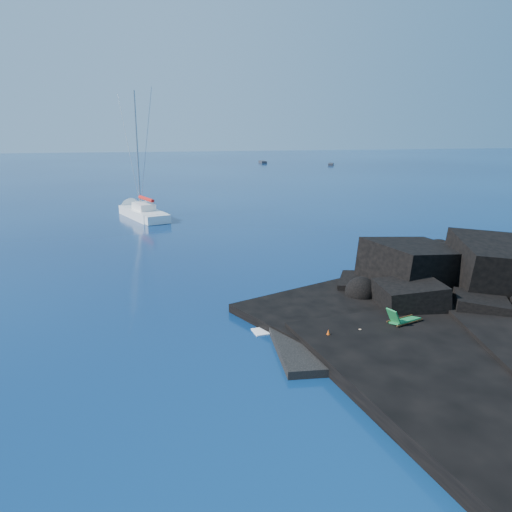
# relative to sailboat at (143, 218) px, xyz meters

# --- Properties ---
(ground) EXTENTS (400.00, 400.00, 0.00)m
(ground) POSITION_rel_sailboat_xyz_m (4.66, -36.21, 0.00)
(ground) COLOR #030F32
(ground) RESTS_ON ground
(headland) EXTENTS (24.00, 24.00, 3.60)m
(headland) POSITION_rel_sailboat_xyz_m (17.66, -33.21, 0.00)
(headland) COLOR black
(headland) RESTS_ON ground
(beach) EXTENTS (9.08, 6.86, 0.70)m
(beach) POSITION_rel_sailboat_xyz_m (9.16, -35.71, 0.00)
(beach) COLOR black
(beach) RESTS_ON ground
(surf_foam) EXTENTS (10.00, 8.00, 0.06)m
(surf_foam) POSITION_rel_sailboat_xyz_m (9.66, -31.21, 0.00)
(surf_foam) COLOR white
(surf_foam) RESTS_ON ground
(sailboat) EXTENTS (6.50, 12.87, 13.29)m
(sailboat) POSITION_rel_sailboat_xyz_m (0.00, 0.00, 0.00)
(sailboat) COLOR white
(sailboat) RESTS_ON ground
(deck_chair) EXTENTS (1.85, 1.22, 1.17)m
(deck_chair) POSITION_rel_sailboat_xyz_m (11.16, -35.35, 0.94)
(deck_chair) COLOR #186E36
(deck_chair) RESTS_ON beach
(towel) EXTENTS (2.07, 0.98, 0.05)m
(towel) POSITION_rel_sailboat_xyz_m (8.30, -35.65, 0.38)
(towel) COLOR white
(towel) RESTS_ON beach
(sunbather) EXTENTS (1.91, 0.47, 0.25)m
(sunbather) POSITION_rel_sailboat_xyz_m (8.30, -35.65, 0.53)
(sunbather) COLOR tan
(sunbather) RESTS_ON towel
(marker_cone) EXTENTS (0.44, 0.44, 0.51)m
(marker_cone) POSITION_rel_sailboat_xyz_m (7.18, -35.86, 0.60)
(marker_cone) COLOR #DE4A0B
(marker_cone) RESTS_ON beach
(distant_boat_a) EXTENTS (1.58, 4.69, 0.62)m
(distant_boat_a) POSITION_rel_sailboat_xyz_m (34.88, 83.78, 0.00)
(distant_boat_a) COLOR #2A2A30
(distant_boat_a) RESTS_ON ground
(distant_boat_b) EXTENTS (2.90, 4.30, 0.55)m
(distant_boat_b) POSITION_rel_sailboat_xyz_m (50.24, 70.79, 0.00)
(distant_boat_b) COLOR #26252B
(distant_boat_b) RESTS_ON ground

